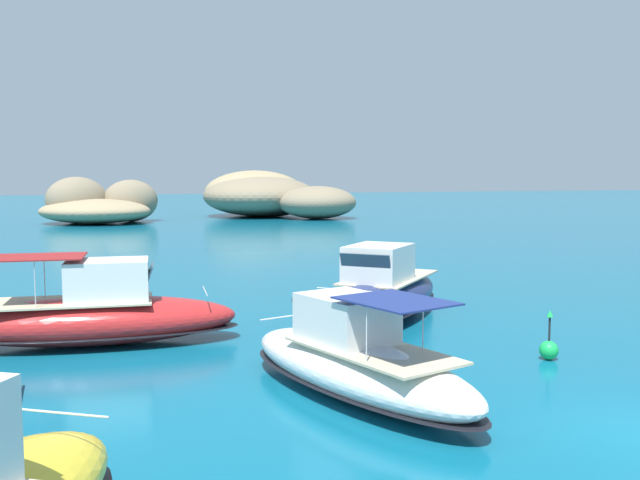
{
  "coord_description": "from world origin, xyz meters",
  "views": [
    {
      "loc": [
        -11.25,
        -11.1,
        5.39
      ],
      "look_at": [
        -1.09,
        17.94,
        2.56
      ],
      "focal_mm": 39.16,
      "sensor_mm": 36.0,
      "label": 1
    }
  ],
  "objects_px": {
    "channel_buoy": "(549,348)",
    "motorboat_navy": "(382,294)",
    "islet_large": "(265,196)",
    "islet_small": "(97,205)",
    "motorboat_red": "(95,316)",
    "motorboat_white": "(355,363)"
  },
  "relations": [
    {
      "from": "islet_large",
      "to": "islet_small",
      "type": "relative_size",
      "value": 1.7
    },
    {
      "from": "islet_large",
      "to": "channel_buoy",
      "type": "distance_m",
      "value": 75.1
    },
    {
      "from": "channel_buoy",
      "to": "motorboat_navy",
      "type": "bearing_deg",
      "value": 107.88
    },
    {
      "from": "islet_small",
      "to": "motorboat_navy",
      "type": "distance_m",
      "value": 60.81
    },
    {
      "from": "motorboat_navy",
      "to": "channel_buoy",
      "type": "relative_size",
      "value": 6.07
    },
    {
      "from": "islet_large",
      "to": "motorboat_red",
      "type": "height_order",
      "value": "islet_large"
    },
    {
      "from": "motorboat_white",
      "to": "motorboat_navy",
      "type": "height_order",
      "value": "motorboat_navy"
    },
    {
      "from": "islet_large",
      "to": "channel_buoy",
      "type": "xyz_separation_m",
      "value": [
        -10.97,
        -74.25,
        -2.33
      ]
    },
    {
      "from": "islet_large",
      "to": "motorboat_navy",
      "type": "distance_m",
      "value": 68.63
    },
    {
      "from": "motorboat_white",
      "to": "channel_buoy",
      "type": "xyz_separation_m",
      "value": [
        6.65,
        1.24,
        -0.49
      ]
    },
    {
      "from": "motorboat_navy",
      "to": "channel_buoy",
      "type": "xyz_separation_m",
      "value": [
        2.23,
        -6.93,
        -0.62
      ]
    },
    {
      "from": "islet_small",
      "to": "motorboat_navy",
      "type": "height_order",
      "value": "islet_small"
    },
    {
      "from": "islet_small",
      "to": "motorboat_red",
      "type": "distance_m",
      "value": 60.8
    },
    {
      "from": "motorboat_white",
      "to": "islet_small",
      "type": "bearing_deg",
      "value": 93.44
    },
    {
      "from": "motorboat_white",
      "to": "channel_buoy",
      "type": "distance_m",
      "value": 6.78
    },
    {
      "from": "motorboat_red",
      "to": "motorboat_white",
      "type": "bearing_deg",
      "value": -52.26
    },
    {
      "from": "islet_small",
      "to": "channel_buoy",
      "type": "xyz_separation_m",
      "value": [
        10.76,
        -67.13,
        -1.67
      ]
    },
    {
      "from": "islet_large",
      "to": "motorboat_red",
      "type": "bearing_deg",
      "value": -109.1
    },
    {
      "from": "islet_large",
      "to": "channel_buoy",
      "type": "relative_size",
      "value": 18.29
    },
    {
      "from": "islet_large",
      "to": "motorboat_navy",
      "type": "relative_size",
      "value": 3.01
    },
    {
      "from": "islet_large",
      "to": "islet_small",
      "type": "distance_m",
      "value": 22.88
    },
    {
      "from": "islet_large",
      "to": "motorboat_red",
      "type": "relative_size",
      "value": 2.86
    }
  ]
}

